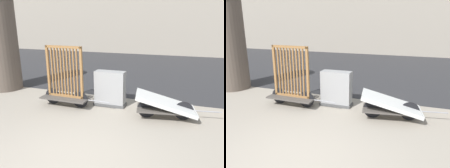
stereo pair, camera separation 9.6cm
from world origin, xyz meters
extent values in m
plane|color=gray|center=(0.00, 0.00, 0.00)|extent=(60.00, 60.00, 0.00)
cube|color=#2D2D30|center=(0.00, 9.02, 0.00)|extent=(56.00, 10.56, 0.01)
cube|color=#4C4742|center=(-1.52, 2.50, 0.28)|extent=(1.53, 0.72, 0.04)
cylinder|color=black|center=(-1.03, 2.49, 0.26)|extent=(0.51, 0.05, 0.51)
cylinder|color=black|center=(-2.01, 2.51, 0.26)|extent=(0.51, 0.05, 0.51)
cylinder|color=gray|center=(-0.41, 2.47, 0.28)|extent=(0.70, 0.04, 0.03)
cube|color=olive|center=(-1.52, 2.50, 0.33)|extent=(1.22, 0.10, 0.07)
cube|color=olive|center=(-1.52, 2.50, 1.85)|extent=(1.22, 0.10, 0.07)
cube|color=olive|center=(-2.09, 2.51, 1.09)|extent=(0.07, 0.07, 1.59)
cube|color=olive|center=(-0.95, 2.48, 1.09)|extent=(0.07, 0.07, 1.59)
cube|color=olive|center=(-1.95, 2.50, 1.09)|extent=(0.04, 0.05, 1.52)
cube|color=olive|center=(-1.84, 2.50, 1.09)|extent=(0.04, 0.05, 1.52)
cube|color=olive|center=(-1.74, 2.50, 1.09)|extent=(0.04, 0.05, 1.52)
cube|color=olive|center=(-1.63, 2.50, 1.09)|extent=(0.04, 0.05, 1.52)
cube|color=olive|center=(-1.52, 2.50, 1.09)|extent=(0.04, 0.05, 1.52)
cube|color=olive|center=(-1.41, 2.49, 1.09)|extent=(0.04, 0.05, 1.52)
cube|color=olive|center=(-1.31, 2.49, 1.09)|extent=(0.04, 0.05, 1.52)
cube|color=olive|center=(-1.20, 2.49, 1.09)|extent=(0.04, 0.05, 1.52)
cube|color=olive|center=(-1.09, 2.49, 1.09)|extent=(0.04, 0.05, 1.52)
cube|color=#4C4742|center=(1.52, 2.50, 0.28)|extent=(1.60, 0.92, 0.04)
cylinder|color=black|center=(2.01, 2.57, 0.26)|extent=(0.51, 0.12, 0.51)
cylinder|color=black|center=(1.04, 2.42, 0.26)|extent=(0.51, 0.12, 0.51)
cylinder|color=gray|center=(2.62, 2.67, 0.28)|extent=(0.70, 0.14, 0.03)
cube|color=silver|center=(1.52, 2.50, 0.45)|extent=(1.72, 1.07, 0.54)
cube|color=#4C4C4C|center=(-0.22, 2.97, 0.04)|extent=(1.00, 0.42, 0.08)
cube|color=gray|center=(-0.22, 2.97, 0.55)|extent=(0.94, 0.36, 1.10)
cylinder|color=brown|center=(-4.69, 3.40, 1.70)|extent=(1.19, 1.19, 3.40)
camera|label=1|loc=(1.88, -3.20, 2.58)|focal=35.00mm
camera|label=2|loc=(1.97, -3.17, 2.58)|focal=35.00mm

